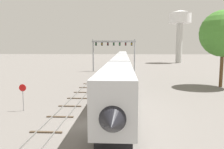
{
  "coord_description": "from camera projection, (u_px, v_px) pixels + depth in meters",
  "views": [
    {
      "loc": [
        2.67,
        -19.02,
        6.75
      ],
      "look_at": [
        1.0,
        12.0,
        3.0
      ],
      "focal_mm": 36.46,
      "sensor_mm": 36.0,
      "label": 1
    }
  ],
  "objects": [
    {
      "name": "ground_plane",
      "position": [
        93.0,
        125.0,
        19.8
      ],
      "size": [
        400.0,
        400.0,
        0.0
      ],
      "primitive_type": "plane",
      "color": "slate"
    },
    {
      "name": "track_main",
      "position": [
        122.0,
        66.0,
        79.17
      ],
      "size": [
        2.6,
        200.0,
        0.16
      ],
      "color": "slate",
      "rests_on": "ground"
    },
    {
      "name": "track_near",
      "position": [
        101.0,
        73.0,
        59.64
      ],
      "size": [
        2.6,
        160.0,
        0.16
      ],
      "color": "slate",
      "rests_on": "ground"
    },
    {
      "name": "passenger_train",
      "position": [
        122.0,
        63.0,
        60.9
      ],
      "size": [
        3.04,
        96.63,
        4.8
      ],
      "color": "silver",
      "rests_on": "ground"
    },
    {
      "name": "signal_gantry",
      "position": [
        114.0,
        48.0,
        62.84
      ],
      "size": [
        12.1,
        0.49,
        8.91
      ],
      "color": "#999BA0",
      "rests_on": "ground"
    },
    {
      "name": "water_tower",
      "position": [
        180.0,
        22.0,
        95.78
      ],
      "size": [
        9.35,
        9.35,
        22.18
      ],
      "color": "beige",
      "rests_on": "ground"
    },
    {
      "name": "stop_sign",
      "position": [
        23.0,
        94.0,
        23.97
      ],
      "size": [
        0.76,
        0.08,
        2.88
      ],
      "color": "gray",
      "rests_on": "ground"
    },
    {
      "name": "trackside_tree_left",
      "position": [
        223.0,
        34.0,
        37.76
      ],
      "size": [
        7.76,
        7.76,
        12.89
      ],
      "color": "brown",
      "rests_on": "ground"
    }
  ]
}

